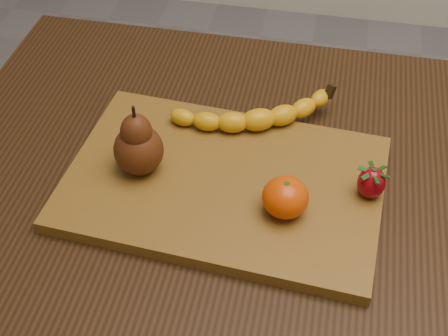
% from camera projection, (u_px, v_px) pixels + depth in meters
% --- Properties ---
extents(table, '(1.00, 0.70, 0.76)m').
position_uv_depth(table, '(259.00, 214.00, 1.00)').
color(table, black).
rests_on(table, ground).
extents(cutting_board, '(0.47, 0.33, 0.02)m').
position_uv_depth(cutting_board, '(224.00, 183.00, 0.90)').
color(cutting_board, brown).
rests_on(cutting_board, table).
extents(banana, '(0.23, 0.14, 0.04)m').
position_uv_depth(banana, '(258.00, 120.00, 0.96)').
color(banana, '#DFA10A').
rests_on(banana, cutting_board).
extents(pear, '(0.09, 0.09, 0.11)m').
position_uv_depth(pear, '(137.00, 139.00, 0.87)').
color(pear, '#4C220C').
rests_on(pear, cutting_board).
extents(mandarin, '(0.08, 0.08, 0.05)m').
position_uv_depth(mandarin, '(285.00, 197.00, 0.83)').
color(mandarin, '#CC3D02').
rests_on(mandarin, cutting_board).
extents(strawberry, '(0.05, 0.05, 0.05)m').
position_uv_depth(strawberry, '(372.00, 182.00, 0.86)').
color(strawberry, maroon).
rests_on(strawberry, cutting_board).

